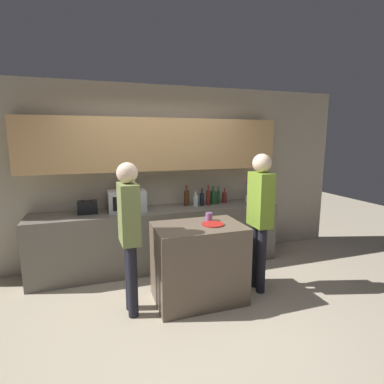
{
  "coord_description": "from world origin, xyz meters",
  "views": [
    {
      "loc": [
        -0.89,
        -2.83,
        1.91
      ],
      "look_at": [
        0.23,
        0.57,
        1.27
      ],
      "focal_mm": 28.0,
      "sensor_mm": 36.0,
      "label": 1
    }
  ],
  "objects_px": {
    "microwave": "(127,201)",
    "toaster": "(88,207)",
    "bottle_1": "(196,201)",
    "bottle_3": "(208,197)",
    "bottle_5": "(218,197)",
    "bottle_4": "(213,197)",
    "potted_plant": "(250,190)",
    "bottle_0": "(187,198)",
    "plate_on_island": "(213,224)",
    "bottle_2": "(202,199)",
    "person_center": "(260,210)",
    "person_left": "(129,226)",
    "bottle_6": "(224,197)",
    "cup_0": "(209,217)"
  },
  "relations": [
    {
      "from": "microwave",
      "to": "bottle_1",
      "type": "distance_m",
      "value": 1.04
    },
    {
      "from": "bottle_4",
      "to": "toaster",
      "type": "bearing_deg",
      "value": -179.06
    },
    {
      "from": "potted_plant",
      "to": "bottle_0",
      "type": "bearing_deg",
      "value": 177.31
    },
    {
      "from": "bottle_4",
      "to": "person_center",
      "type": "xyz_separation_m",
      "value": [
        0.15,
        -1.16,
        0.04
      ]
    },
    {
      "from": "potted_plant",
      "to": "bottle_0",
      "type": "xyz_separation_m",
      "value": [
        -1.06,
        0.05,
        -0.07
      ]
    },
    {
      "from": "bottle_6",
      "to": "person_left",
      "type": "height_order",
      "value": "person_left"
    },
    {
      "from": "bottle_3",
      "to": "person_left",
      "type": "xyz_separation_m",
      "value": [
        -1.34,
        -1.15,
        -0.01
      ]
    },
    {
      "from": "plate_on_island",
      "to": "microwave",
      "type": "bearing_deg",
      "value": 126.85
    },
    {
      "from": "microwave",
      "to": "toaster",
      "type": "height_order",
      "value": "microwave"
    },
    {
      "from": "microwave",
      "to": "bottle_4",
      "type": "xyz_separation_m",
      "value": [
        1.34,
        0.03,
        -0.04
      ]
    },
    {
      "from": "toaster",
      "to": "potted_plant",
      "type": "xyz_separation_m",
      "value": [
        2.51,
        -0.0,
        0.11
      ]
    },
    {
      "from": "potted_plant",
      "to": "person_center",
      "type": "bearing_deg",
      "value": -112.95
    },
    {
      "from": "person_center",
      "to": "person_left",
      "type": "bearing_deg",
      "value": 91.84
    },
    {
      "from": "bottle_6",
      "to": "bottle_4",
      "type": "bearing_deg",
      "value": -172.76
    },
    {
      "from": "potted_plant",
      "to": "person_center",
      "type": "relative_size",
      "value": 0.23
    },
    {
      "from": "person_left",
      "to": "person_center",
      "type": "xyz_separation_m",
      "value": [
        1.6,
        0.03,
        0.04
      ]
    },
    {
      "from": "potted_plant",
      "to": "plate_on_island",
      "type": "distance_m",
      "value": 1.61
    },
    {
      "from": "microwave",
      "to": "bottle_4",
      "type": "bearing_deg",
      "value": 1.38
    },
    {
      "from": "bottle_3",
      "to": "bottle_5",
      "type": "distance_m",
      "value": 0.2
    },
    {
      "from": "bottle_1",
      "to": "person_left",
      "type": "xyz_separation_m",
      "value": [
        -1.14,
        -1.14,
        0.02
      ]
    },
    {
      "from": "toaster",
      "to": "bottle_2",
      "type": "xyz_separation_m",
      "value": [
        1.67,
        -0.02,
        0.01
      ]
    },
    {
      "from": "plate_on_island",
      "to": "bottle_0",
      "type": "bearing_deg",
      "value": 87.65
    },
    {
      "from": "bottle_2",
      "to": "person_center",
      "type": "bearing_deg",
      "value": -72.22
    },
    {
      "from": "potted_plant",
      "to": "bottle_0",
      "type": "relative_size",
      "value": 1.22
    },
    {
      "from": "microwave",
      "to": "bottle_3",
      "type": "xyz_separation_m",
      "value": [
        1.24,
        -0.01,
        -0.03
      ]
    },
    {
      "from": "bottle_5",
      "to": "cup_0",
      "type": "distance_m",
      "value": 1.14
    },
    {
      "from": "bottle_2",
      "to": "bottle_3",
      "type": "bearing_deg",
      "value": 1.71
    },
    {
      "from": "bottle_0",
      "to": "plate_on_island",
      "type": "xyz_separation_m",
      "value": [
        -0.05,
        -1.2,
        -0.09
      ]
    },
    {
      "from": "bottle_6",
      "to": "bottle_1",
      "type": "bearing_deg",
      "value": -171.74
    },
    {
      "from": "person_left",
      "to": "bottle_6",
      "type": "bearing_deg",
      "value": 123.37
    },
    {
      "from": "toaster",
      "to": "bottle_4",
      "type": "distance_m",
      "value": 1.88
    },
    {
      "from": "bottle_3",
      "to": "bottle_5",
      "type": "xyz_separation_m",
      "value": [
        0.19,
        0.05,
        -0.01
      ]
    },
    {
      "from": "bottle_3",
      "to": "bottle_6",
      "type": "height_order",
      "value": "bottle_3"
    },
    {
      "from": "bottle_6",
      "to": "toaster",
      "type": "bearing_deg",
      "value": -178.43
    },
    {
      "from": "potted_plant",
      "to": "plate_on_island",
      "type": "height_order",
      "value": "potted_plant"
    },
    {
      "from": "bottle_0",
      "to": "person_left",
      "type": "distance_m",
      "value": 1.58
    },
    {
      "from": "bottle_4",
      "to": "bottle_6",
      "type": "height_order",
      "value": "bottle_4"
    },
    {
      "from": "bottle_0",
      "to": "person_center",
      "type": "height_order",
      "value": "person_center"
    },
    {
      "from": "bottle_4",
      "to": "bottle_5",
      "type": "bearing_deg",
      "value": 0.01
    },
    {
      "from": "microwave",
      "to": "bottle_5",
      "type": "height_order",
      "value": "microwave"
    },
    {
      "from": "plate_on_island",
      "to": "bottle_3",
      "type": "bearing_deg",
      "value": 71.45
    },
    {
      "from": "bottle_2",
      "to": "bottle_0",
      "type": "bearing_deg",
      "value": 163.53
    },
    {
      "from": "potted_plant",
      "to": "bottle_3",
      "type": "bearing_deg",
      "value": -178.88
    },
    {
      "from": "microwave",
      "to": "toaster",
      "type": "bearing_deg",
      "value": 179.83
    },
    {
      "from": "bottle_0",
      "to": "bottle_4",
      "type": "relative_size",
      "value": 1.11
    },
    {
      "from": "microwave",
      "to": "bottle_0",
      "type": "relative_size",
      "value": 1.6
    },
    {
      "from": "bottle_0",
      "to": "person_left",
      "type": "relative_size",
      "value": 0.19
    },
    {
      "from": "toaster",
      "to": "bottle_1",
      "type": "height_order",
      "value": "bottle_1"
    },
    {
      "from": "bottle_6",
      "to": "person_left",
      "type": "xyz_separation_m",
      "value": [
        -1.65,
        -1.22,
        0.02
      ]
    },
    {
      "from": "bottle_4",
      "to": "cup_0",
      "type": "distance_m",
      "value": 1.1
    }
  ]
}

